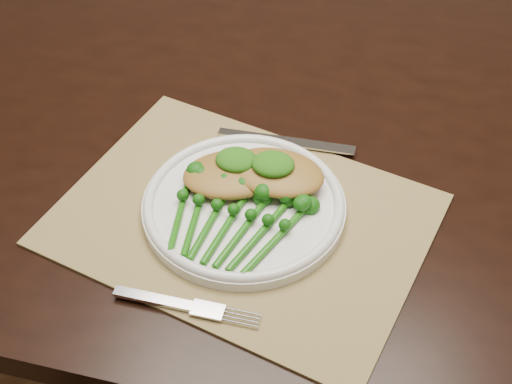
# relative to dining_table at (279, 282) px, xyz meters

# --- Properties ---
(floor) EXTENTS (4.00, 4.00, 0.00)m
(floor) POSITION_rel_dining_table_xyz_m (-0.08, 0.00, -0.38)
(floor) COLOR brown
(floor) RESTS_ON ground
(dining_table) EXTENTS (1.67, 1.04, 0.75)m
(dining_table) POSITION_rel_dining_table_xyz_m (0.00, 0.00, 0.00)
(dining_table) COLOR black
(dining_table) RESTS_ON ground
(placemat) EXTENTS (0.53, 0.46, 0.00)m
(placemat) POSITION_rel_dining_table_xyz_m (-0.03, -0.19, 0.37)
(placemat) COLOR olive
(placemat) RESTS_ON dining_table
(dinner_plate) EXTENTS (0.26, 0.26, 0.02)m
(dinner_plate) POSITION_rel_dining_table_xyz_m (-0.03, -0.18, 0.39)
(dinner_plate) COLOR white
(dinner_plate) RESTS_ON placemat
(knife) EXTENTS (0.19, 0.03, 0.01)m
(knife) POSITION_rel_dining_table_xyz_m (-0.01, -0.04, 0.38)
(knife) COLOR silver
(knife) RESTS_ON placemat
(fork) EXTENTS (0.17, 0.03, 0.01)m
(fork) POSITION_rel_dining_table_xyz_m (-0.06, -0.34, 0.38)
(fork) COLOR silver
(fork) RESTS_ON placemat
(chicken_fillet_left) EXTENTS (0.15, 0.12, 0.03)m
(chicken_fillet_left) POSITION_rel_dining_table_xyz_m (-0.05, -0.15, 0.41)
(chicken_fillet_left) COLOR olive
(chicken_fillet_left) RESTS_ON dinner_plate
(chicken_fillet_right) EXTENTS (0.14, 0.11, 0.03)m
(chicken_fillet_right) POSITION_rel_dining_table_xyz_m (0.00, -0.14, 0.41)
(chicken_fillet_right) COLOR olive
(chicken_fillet_right) RESTS_ON dinner_plate
(pesto_dollop_left) EXTENTS (0.05, 0.05, 0.02)m
(pesto_dollop_left) POSITION_rel_dining_table_xyz_m (-0.05, -0.13, 0.42)
(pesto_dollop_left) COLOR #174C0A
(pesto_dollop_left) RESTS_ON chicken_fillet_left
(pesto_dollop_right) EXTENTS (0.06, 0.05, 0.02)m
(pesto_dollop_right) POSITION_rel_dining_table_xyz_m (0.00, -0.14, 0.43)
(pesto_dollop_right) COLOR #174C0A
(pesto_dollop_right) RESTS_ON chicken_fillet_right
(broccolini_bundle) EXTENTS (0.18, 0.20, 0.04)m
(broccolini_bundle) POSITION_rel_dining_table_xyz_m (-0.04, -0.23, 0.40)
(broccolini_bundle) COLOR #175B0C
(broccolini_bundle) RESTS_ON dinner_plate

